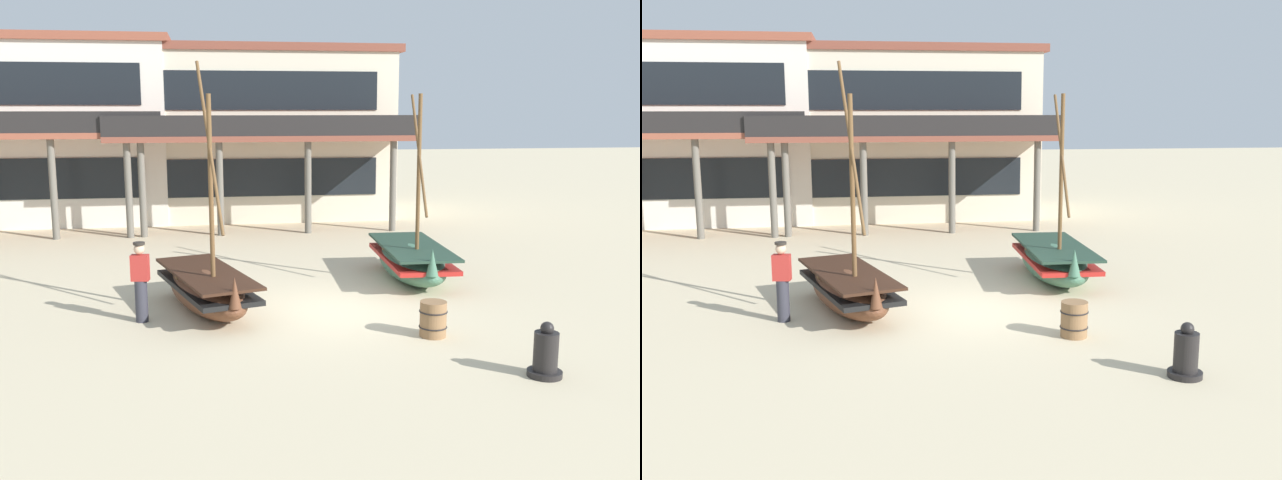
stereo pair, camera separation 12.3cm
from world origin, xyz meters
The scene contains 8 objects.
ground_plane centered at (0.00, 0.00, 0.00)m, with size 120.00×120.00×0.00m, color beige.
fishing_boat_near_left centered at (-2.59, 0.37, 0.51)m, with size 2.37×4.05×5.36m.
fishing_boat_centre_large centered at (2.65, 2.56, 0.51)m, with size 1.67×4.13×4.73m.
fisherman_by_hull centered at (-3.94, -0.20, 0.83)m, with size 0.39×0.27×1.68m.
capstan_winch centered at (2.93, -4.42, 0.37)m, with size 0.58×0.58×0.94m.
wooden_barrel centered at (1.75, -2.09, 0.35)m, with size 0.56×0.56×0.70m.
harbor_building_main centered at (-0.57, 14.82, 3.40)m, with size 11.20×8.10×6.78m.
harbor_building_annex centered at (-9.10, 15.39, 3.54)m, with size 10.58×9.21×7.06m.
Camera 1 is at (-2.50, -15.04, 4.39)m, focal length 40.37 mm.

